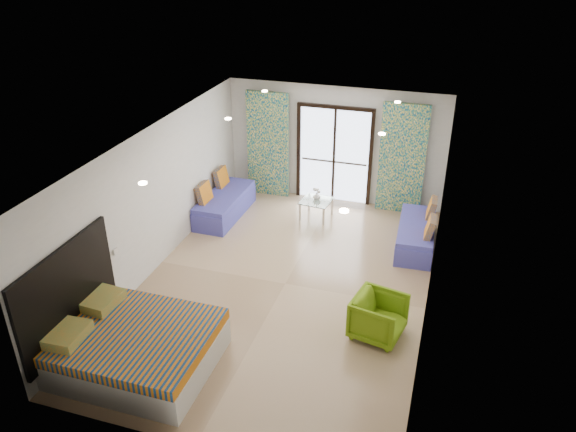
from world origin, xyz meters
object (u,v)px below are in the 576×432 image
(bed, at_px, (134,347))
(armchair, at_px, (379,315))
(daybed_right, at_px, (417,234))
(daybed_left, at_px, (224,204))
(coffee_table, at_px, (316,202))

(bed, relative_size, armchair, 2.87)
(daybed_right, distance_m, armchair, 3.02)
(daybed_left, relative_size, armchair, 2.45)
(bed, distance_m, daybed_left, 4.87)
(bed, distance_m, daybed_right, 5.94)
(bed, xyz_separation_m, daybed_left, (-0.64, 4.83, -0.03))
(daybed_left, distance_m, coffee_table, 2.05)
(daybed_left, relative_size, coffee_table, 2.60)
(daybed_right, bearing_deg, armchair, -98.06)
(bed, xyz_separation_m, coffee_table, (1.35, 5.35, 0.05))
(daybed_right, bearing_deg, daybed_left, 176.06)
(coffee_table, bearing_deg, armchair, -61.64)
(bed, height_order, daybed_right, daybed_right)
(bed, distance_m, armchair, 3.73)
(daybed_right, distance_m, coffee_table, 2.34)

